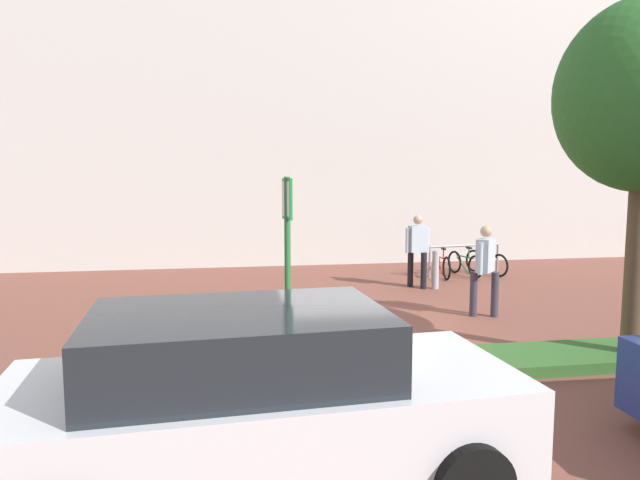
# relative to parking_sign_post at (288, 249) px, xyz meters

# --- Properties ---
(ground_plane) EXTENTS (60.00, 60.00, 0.00)m
(ground_plane) POSITION_rel_parking_sign_post_xyz_m (1.39, 2.11, -1.71)
(ground_plane) COLOR brown
(building_facade) EXTENTS (28.00, 1.20, 10.00)m
(building_facade) POSITION_rel_parking_sign_post_xyz_m (1.39, 10.00, 3.29)
(building_facade) COLOR silver
(building_facade) RESTS_ON ground
(planter_strip) EXTENTS (7.00, 1.10, 0.16)m
(planter_strip) POSITION_rel_parking_sign_post_xyz_m (2.37, 0.00, -1.63)
(planter_strip) COLOR #336028
(planter_strip) RESTS_ON ground
(parking_sign_post) EXTENTS (0.09, 0.36, 2.63)m
(parking_sign_post) POSITION_rel_parking_sign_post_xyz_m (0.00, 0.00, 0.00)
(parking_sign_post) COLOR #2D7238
(parking_sign_post) RESTS_ON ground
(bike_at_sign) EXTENTS (1.62, 0.61, 0.86)m
(bike_at_sign) POSITION_rel_parking_sign_post_xyz_m (0.01, 0.11, -1.36)
(bike_at_sign) COLOR black
(bike_at_sign) RESTS_ON ground
(bike_rack_cluster) EXTENTS (2.09, 1.72, 0.83)m
(bike_rack_cluster) POSITION_rel_parking_sign_post_xyz_m (5.46, 6.97, -1.36)
(bike_rack_cluster) COLOR #99999E
(bike_rack_cluster) RESTS_ON ground
(bollard_steel) EXTENTS (0.16, 0.16, 0.90)m
(bollard_steel) POSITION_rel_parking_sign_post_xyz_m (4.07, 5.41, -1.26)
(bollard_steel) COLOR #ADADB2
(bollard_steel) RESTS_ON ground
(person_shirt_white) EXTENTS (0.61, 0.45, 1.72)m
(person_shirt_white) POSITION_rel_parking_sign_post_xyz_m (3.69, 5.61, -0.73)
(person_shirt_white) COLOR black
(person_shirt_white) RESTS_ON ground
(person_shirt_blue) EXTENTS (0.51, 0.46, 1.72)m
(person_shirt_blue) POSITION_rel_parking_sign_post_xyz_m (4.00, 2.72, -0.73)
(person_shirt_blue) COLOR #383342
(person_shirt_blue) RESTS_ON ground
(car_white_hatch) EXTENTS (4.41, 2.24, 1.54)m
(car_white_hatch) POSITION_rel_parking_sign_post_xyz_m (-0.54, -2.54, -0.95)
(car_white_hatch) COLOR silver
(car_white_hatch) RESTS_ON ground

